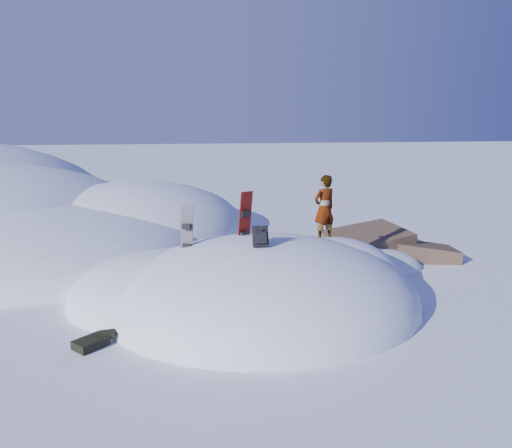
{
  "coord_description": "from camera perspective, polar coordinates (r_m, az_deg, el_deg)",
  "views": [
    {
      "loc": [
        -1.59,
        -10.38,
        4.19
      ],
      "look_at": [
        -0.14,
        0.3,
        1.78
      ],
      "focal_mm": 35.0,
      "sensor_mm": 36.0,
      "label": 1
    }
  ],
  "objects": [
    {
      "name": "backpack",
      "position": [
        10.36,
        0.51,
        -1.52
      ],
      "size": [
        0.33,
        0.44,
        0.53
      ],
      "rotation": [
        0.0,
        0.0,
        -0.03
      ],
      "color": "black",
      "rests_on": "snow_mound"
    },
    {
      "name": "snow_mound",
      "position": [
        11.5,
        -0.13,
        -8.78
      ],
      "size": [
        8.0,
        6.0,
        3.0
      ],
      "color": "white",
      "rests_on": "ground"
    },
    {
      "name": "snowboard_dark",
      "position": [
        11.16,
        -7.92,
        -1.65
      ],
      "size": [
        0.33,
        0.28,
        1.51
      ],
      "rotation": [
        0.0,
        0.0,
        -0.31
      ],
      "color": "black",
      "rests_on": "snow_mound"
    },
    {
      "name": "ground",
      "position": [
        11.31,
        0.9,
        -9.17
      ],
      "size": [
        120.0,
        120.0,
        0.0
      ],
      "primitive_type": "plane",
      "color": "white",
      "rests_on": "ground"
    },
    {
      "name": "rock_outcrop",
      "position": [
        15.0,
        13.36,
        -3.94
      ],
      "size": [
        4.68,
        4.41,
        1.68
      ],
      "color": "brown",
      "rests_on": "ground"
    },
    {
      "name": "person",
      "position": [
        12.07,
        7.81,
        1.77
      ],
      "size": [
        0.69,
        0.59,
        1.61
      ],
      "primitive_type": "imported",
      "rotation": [
        0.0,
        0.0,
        3.55
      ],
      "color": "slate",
      "rests_on": "snow_mound"
    },
    {
      "name": "gear_pile",
      "position": [
        9.84,
        -18.09,
        -12.65
      ],
      "size": [
        0.78,
        0.68,
        0.2
      ],
      "rotation": [
        0.0,
        0.0,
        0.77
      ],
      "color": "black",
      "rests_on": "ground"
    },
    {
      "name": "snowboard_red",
      "position": [
        11.5,
        -1.33,
        -0.27
      ],
      "size": [
        0.4,
        0.38,
        1.69
      ],
      "rotation": [
        0.0,
        0.0,
        0.52
      ],
      "color": "red",
      "rests_on": "snow_mound"
    }
  ]
}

